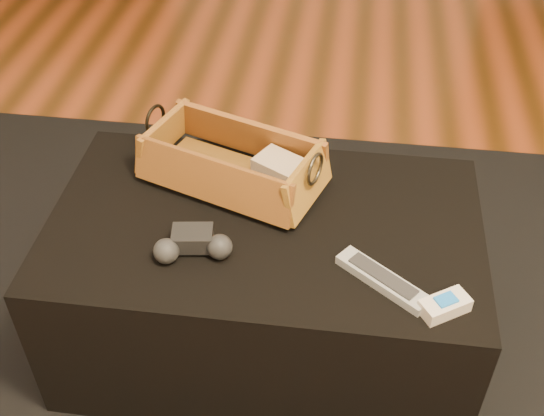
# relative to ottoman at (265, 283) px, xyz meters

# --- Properties ---
(floor) EXTENTS (5.00, 5.50, 0.01)m
(floor) POSITION_rel_ottoman_xyz_m (-0.05, -0.15, -0.23)
(floor) COLOR brown
(floor) RESTS_ON ground
(area_rug) EXTENTS (2.60, 2.00, 0.01)m
(area_rug) POSITION_rel_ottoman_xyz_m (0.00, -0.05, -0.22)
(area_rug) COLOR black
(area_rug) RESTS_ON floor
(ottoman) EXTENTS (1.00, 0.60, 0.42)m
(ottoman) POSITION_rel_ottoman_xyz_m (0.00, 0.00, 0.00)
(ottoman) COLOR black
(ottoman) RESTS_ON area_rug
(tv_remote) EXTENTS (0.24, 0.10, 0.02)m
(tv_remote) POSITION_rel_ottoman_xyz_m (-0.12, 0.13, 0.24)
(tv_remote) COLOR black
(tv_remote) RESTS_ON wicker_basket
(cloth_bundle) EXTENTS (0.15, 0.13, 0.07)m
(cloth_bundle) POSITION_rel_ottoman_xyz_m (0.02, 0.13, 0.26)
(cloth_bundle) COLOR tan
(cloth_bundle) RESTS_ON wicker_basket
(wicker_basket) EXTENTS (0.48, 0.36, 0.15)m
(wicker_basket) POSITION_rel_ottoman_xyz_m (-0.10, 0.14, 0.26)
(wicker_basket) COLOR #8D5E20
(wicker_basket) RESTS_ON ottoman
(game_controller) EXTENTS (0.18, 0.12, 0.06)m
(game_controller) POSITION_rel_ottoman_xyz_m (-0.14, -0.13, 0.24)
(game_controller) COLOR black
(game_controller) RESTS_ON ottoman
(silver_remote) EXTENTS (0.20, 0.17, 0.03)m
(silver_remote) POSITION_rel_ottoman_xyz_m (0.27, -0.16, 0.22)
(silver_remote) COLOR #A8ACB0
(silver_remote) RESTS_ON ottoman
(cream_gadget) EXTENTS (0.11, 0.10, 0.04)m
(cream_gadget) POSITION_rel_ottoman_xyz_m (0.39, -0.22, 0.23)
(cream_gadget) COLOR beige
(cream_gadget) RESTS_ON ottoman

